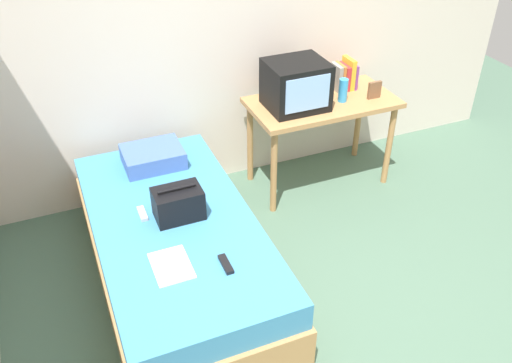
{
  "coord_description": "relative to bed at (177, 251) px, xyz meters",
  "views": [
    {
      "loc": [
        -1.35,
        -1.8,
        2.65
      ],
      "look_at": [
        -0.16,
        1.06,
        0.52
      ],
      "focal_mm": 38.17,
      "sensor_mm": 36.0,
      "label": 1
    }
  ],
  "objects": [
    {
      "name": "remote_dark",
      "position": [
        0.16,
        -0.52,
        0.28
      ],
      "size": [
        0.04,
        0.16,
        0.02
      ],
      "primitive_type": "cube",
      "color": "black",
      "rests_on": "bed"
    },
    {
      "name": "remote_silver",
      "position": [
        -0.17,
        0.12,
        0.28
      ],
      "size": [
        0.04,
        0.14,
        0.02
      ],
      "primitive_type": "cube",
      "color": "#B7B7BC",
      "rests_on": "bed"
    },
    {
      "name": "book_row",
      "position": [
        1.68,
        0.85,
        0.61
      ],
      "size": [
        0.17,
        0.17,
        0.25
      ],
      "color": "gray",
      "rests_on": "desk"
    },
    {
      "name": "wall_back",
      "position": [
        0.8,
        1.14,
        1.04
      ],
      "size": [
        5.2,
        0.1,
        2.6
      ],
      "primitive_type": "cube",
      "color": "beige",
      "rests_on": "ground"
    },
    {
      "name": "water_bottle",
      "position": [
        1.56,
        0.64,
        0.59
      ],
      "size": [
        0.07,
        0.07,
        0.18
      ],
      "primitive_type": "cylinder",
      "color": "#3399DB",
      "rests_on": "desk"
    },
    {
      "name": "pillow",
      "position": [
        0.04,
        0.68,
        0.33
      ],
      "size": [
        0.42,
        0.33,
        0.13
      ],
      "primitive_type": "cube",
      "color": "#4766AD",
      "rests_on": "bed"
    },
    {
      "name": "handbag",
      "position": [
        0.05,
        0.02,
        0.37
      ],
      "size": [
        0.3,
        0.2,
        0.22
      ],
      "color": "black",
      "rests_on": "bed"
    },
    {
      "name": "picture_frame",
      "position": [
        1.81,
        0.59,
        0.57
      ],
      "size": [
        0.11,
        0.02,
        0.14
      ],
      "primitive_type": "cube",
      "color": "brown",
      "rests_on": "desk"
    },
    {
      "name": "ground_plane",
      "position": [
        0.8,
        -0.86,
        -0.26
      ],
      "size": [
        8.0,
        8.0,
        0.0
      ],
      "primitive_type": "plane",
      "color": "#4C6B56"
    },
    {
      "name": "tv",
      "position": [
        1.17,
        0.69,
        0.68
      ],
      "size": [
        0.44,
        0.39,
        0.36
      ],
      "color": "black",
      "rests_on": "desk"
    },
    {
      "name": "desk",
      "position": [
        1.42,
        0.71,
        0.4
      ],
      "size": [
        1.16,
        0.6,
        0.76
      ],
      "color": "#B27F4C",
      "rests_on": "ground"
    },
    {
      "name": "bed",
      "position": [
        0.0,
        0.0,
        0.0
      ],
      "size": [
        1.0,
        2.0,
        0.52
      ],
      "color": "#B27F4C",
      "rests_on": "ground"
    },
    {
      "name": "magazine",
      "position": [
        -0.12,
        -0.4,
        0.27
      ],
      "size": [
        0.21,
        0.29,
        0.01
      ],
      "primitive_type": "cube",
      "color": "white",
      "rests_on": "bed"
    }
  ]
}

